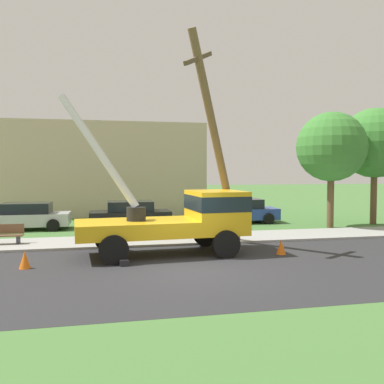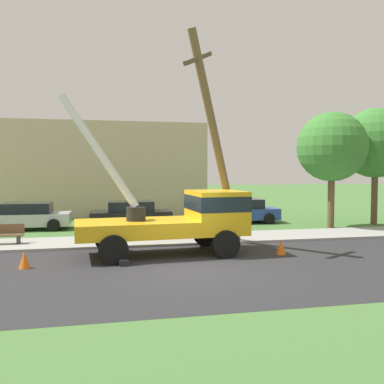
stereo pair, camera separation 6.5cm
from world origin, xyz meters
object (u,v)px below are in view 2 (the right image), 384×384
Objects in this scene: parked_sedan_silver at (27,216)px; parked_sedan_black at (131,214)px; traffic_cone_ahead at (281,247)px; parked_sedan_blue at (241,211)px; leaning_utility_pole at (216,141)px; utility_truck at (183,216)px; roadside_tree_near at (376,143)px; roadside_tree_far at (332,147)px; traffic_cone_behind at (24,260)px; park_bench at (3,235)px.

parked_sedan_silver is 1.00× the size of parked_sedan_black.
parked_sedan_silver reaches higher than traffic_cone_ahead.
traffic_cone_ahead is 9.39m from parked_sedan_blue.
leaning_utility_pole reaches higher than traffic_cone_ahead.
parked_sedan_black is at bearing 0.21° from parked_sedan_silver.
parked_sedan_silver is at bearing 139.51° from leaning_utility_pole.
utility_truck is 14.23m from roadside_tree_near.
roadside_tree_far is (5.68, 6.20, 4.10)m from traffic_cone_ahead.
traffic_cone_behind is 16.55m from roadside_tree_far.
parked_sedan_silver and parked_sedan_blue have the same top height.
roadside_tree_far is at bearing 7.72° from park_bench.
roadside_tree_near is at bearing 25.69° from leaning_utility_pole.
parked_sedan_black and parked_sedan_blue have the same top height.
utility_truck reaches higher than parked_sedan_blue.
leaning_utility_pole is (1.48, 0.78, 2.87)m from utility_truck.
utility_truck reaches higher than traffic_cone_behind.
parked_sedan_black is at bearing 41.29° from park_bench.
parked_sedan_black is at bearing 172.39° from roadside_tree_near.
utility_truck is 1.56× the size of parked_sedan_black.
utility_truck is at bearing 13.75° from traffic_cone_behind.
roadside_tree_near is at bearing 38.24° from traffic_cone_ahead.
leaning_utility_pole reaches higher than parked_sedan_blue.
parked_sedan_silver is (-1.42, 9.23, 0.43)m from traffic_cone_behind.
roadside_tree_near reaches higher than parked_sedan_black.
park_bench is (-10.51, 4.01, 0.18)m from traffic_cone_ahead.
park_bench is at bearing 109.60° from traffic_cone_behind.
traffic_cone_ahead is at bearing -99.56° from parked_sedan_blue.
parked_sedan_black reaches higher than traffic_cone_behind.
park_bench is at bearing -156.51° from parked_sedan_blue.
park_bench is at bearing -91.59° from parked_sedan_silver.
roadside_tree_near is (19.31, -1.83, 3.97)m from parked_sedan_silver.
utility_truck is 12.32× the size of traffic_cone_behind.
parked_sedan_black is at bearing 112.19° from leaning_utility_pole.
utility_truck is 5.70m from traffic_cone_behind.
utility_truck is 1.03× the size of roadside_tree_near.
traffic_cone_behind is (-8.95, -0.36, 0.00)m from traffic_cone_ahead.
parked_sedan_silver is (-8.33, 7.11, -3.57)m from leaning_utility_pole.
traffic_cone_ahead is at bearing -40.75° from leaning_utility_pole.
utility_truck is 3.83m from traffic_cone_ahead.
leaning_utility_pole is 1.90× the size of parked_sedan_black.
parked_sedan_blue is (5.08, 8.28, -0.70)m from utility_truck.
parked_sedan_blue is at bearing 80.44° from traffic_cone_ahead.
traffic_cone_ahead is at bearing -20.88° from park_bench.
utility_truck is 4.31× the size of park_bench.
leaning_utility_pole is at bearing -40.49° from parked_sedan_silver.
utility_truck is 1.10× the size of roadside_tree_far.
traffic_cone_behind is 0.13× the size of parked_sedan_silver.
roadside_tree_far reaches higher than park_bench.
parked_sedan_blue is 13.16m from park_bench.
roadside_tree_far is (7.72, 4.44, 0.10)m from leaning_utility_pole.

